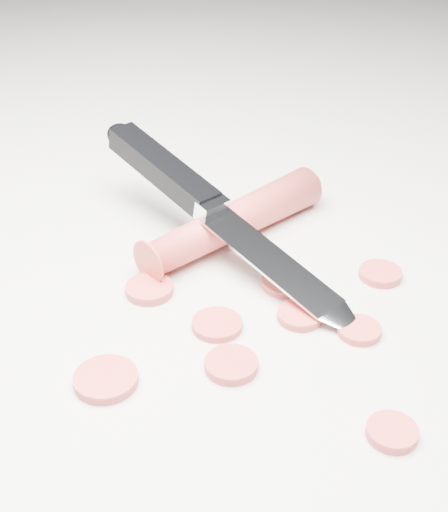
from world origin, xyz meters
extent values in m
plane|color=beige|center=(0.00, 0.00, 0.00)|extent=(2.40, 2.40, 0.00)
cylinder|color=red|center=(0.02, 0.08, 0.02)|extent=(0.17, 0.11, 0.03)
cylinder|color=red|center=(-0.10, -0.07, 0.00)|extent=(0.04, 0.04, 0.01)
cylinder|color=red|center=(0.04, -0.03, 0.00)|extent=(0.03, 0.03, 0.01)
cylinder|color=red|center=(0.04, 0.01, 0.00)|extent=(0.03, 0.03, 0.01)
cylinder|color=red|center=(-0.02, -0.03, 0.00)|extent=(0.03, 0.03, 0.01)
cylinder|color=red|center=(0.07, -0.06, 0.00)|extent=(0.03, 0.03, 0.01)
cylinder|color=red|center=(-0.06, 0.02, 0.00)|extent=(0.03, 0.03, 0.01)
cylinder|color=red|center=(0.05, -0.15, 0.00)|extent=(0.03, 0.03, 0.01)
cylinder|color=red|center=(0.11, 0.00, 0.00)|extent=(0.03, 0.03, 0.01)
cylinder|color=red|center=(-0.02, -0.07, 0.00)|extent=(0.03, 0.03, 0.01)
camera|label=1|loc=(-0.10, -0.40, 0.31)|focal=50.00mm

